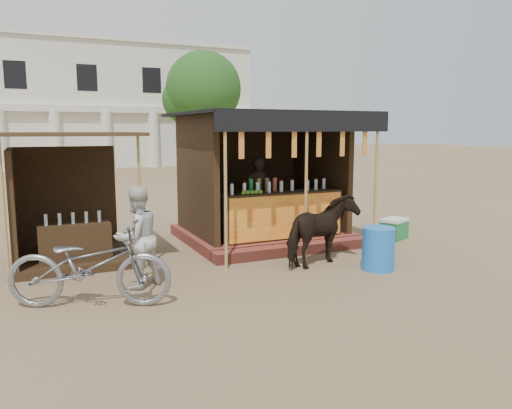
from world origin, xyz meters
name	(u,v)px	position (x,y,z in m)	size (l,w,h in m)	color
ground	(300,289)	(0.00, 0.00, 0.00)	(120.00, 120.00, 0.00)	#846B4C
main_stall	(264,194)	(1.00, 3.36, 1.02)	(3.60, 3.61, 2.78)	brown
secondary_stall	(61,217)	(-3.17, 3.24, 0.85)	(2.40, 2.40, 2.38)	#362513
cow	(322,231)	(1.04, 1.03, 0.63)	(0.68, 1.50, 1.26)	black
motorbike	(90,265)	(-2.99, 0.57, 0.58)	(0.77, 2.22, 1.17)	gray
bystander	(137,237)	(-2.22, 1.16, 0.79)	(0.77, 0.60, 1.58)	beige
blue_barrel	(378,249)	(1.79, 0.40, 0.37)	(0.56, 0.56, 0.75)	blue
red_crate	(380,237)	(3.12, 2.00, 0.15)	(0.43, 0.39, 0.30)	maroon
cooler	(394,229)	(3.70, 2.24, 0.23)	(0.77, 0.67, 0.46)	#1B7A3B
background_building	(51,106)	(-2.00, 29.94, 3.98)	(26.00, 7.45, 8.18)	silver
tree	(200,92)	(5.81, 22.14, 4.63)	(4.50, 4.40, 7.00)	#382314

